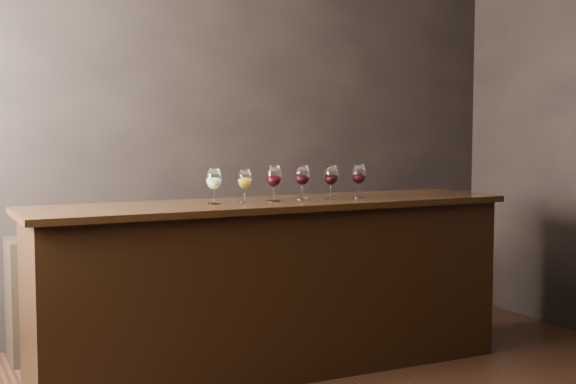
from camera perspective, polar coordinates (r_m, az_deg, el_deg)
name	(u,v)px	position (r m, az deg, el deg)	size (l,w,h in m)	color
room_shell	(290,51)	(3.65, 0.13, 9.98)	(5.02, 4.52, 2.81)	black
bar_counter	(273,290)	(4.83, -1.06, -6.96)	(2.83, 0.61, 0.99)	black
bar_top	(273,204)	(4.75, -1.07, -0.87)	(2.93, 0.68, 0.04)	black
back_bar_shelf	(173,286)	(5.54, -8.21, -6.66)	(2.13, 0.40, 0.77)	black
glass_white	(214,180)	(4.59, -5.29, 0.87)	(0.09, 0.09, 0.21)	white
glass_amber	(245,180)	(4.69, -3.10, 0.88)	(0.08, 0.08, 0.19)	white
glass_red_a	(274,177)	(4.73, -1.02, 1.08)	(0.09, 0.09, 0.21)	white
glass_red_b	(302,176)	(4.85, 1.04, 1.15)	(0.09, 0.09, 0.21)	white
glass_red_c	(331,176)	(4.91, 3.08, 1.17)	(0.09, 0.09, 0.21)	white
glass_red_d	(359,175)	(4.99, 5.06, 1.24)	(0.09, 0.09, 0.21)	white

